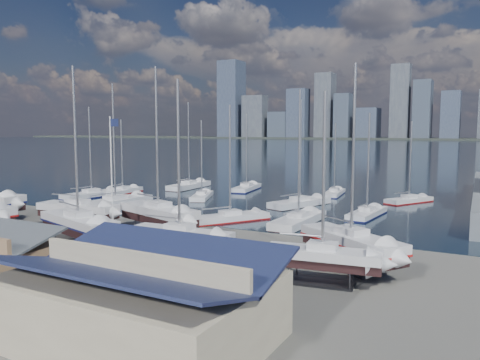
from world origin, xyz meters
The scene contains 26 objects.
ground centered at (0.00, -10.00, 0.00)m, with size 1400.00×1400.00×0.00m, color #605E59.
water centered at (0.00, 300.00, -0.15)m, with size 1400.00×600.00×0.40m, color #172536.
far_shore centered at (0.00, 560.00, 1.10)m, with size 1400.00×80.00×2.20m, color #2D332D.
skyline centered at (-7.83, 553.76, 39.09)m, with size 639.14×43.80×107.69m.
shed_blue centered at (16.00, -26.00, 2.42)m, with size 13.65×9.45×4.71m.
sailboat_cradle_2 centered at (-8.51, -7.63, 2.04)m, with size 9.58×3.71×15.30m.
sailboat_cradle_3 centered at (-2.05, -13.45, 2.09)m, with size 10.58×5.60×16.44m.
sailboat_cradle_4 centered at (1.11, -5.75, 2.13)m, with size 10.92×6.05×17.10m.
sailboat_cradle_5 centered at (9.21, -13.17, 2.00)m, with size 9.14×2.91×14.72m.
sailboat_cradle_6 centered at (22.03, -8.45, 2.05)m, with size 9.54×7.64×15.66m.
sailboat_cradle_7 centered at (21.29, -13.12, 1.94)m, with size 8.25×3.36×13.30m.
sailboat_moored_0 centered at (-24.92, 10.09, 0.31)m, with size 4.04×10.33×15.04m.
sailboat_moored_1 centered at (-23.68, 15.89, 0.31)m, with size 3.55×9.00×13.10m.
sailboat_moored_2 centered at (-17.87, 27.19, 0.32)m, with size 3.65×11.11×16.55m.
sailboat_moored_3 centered at (-15.22, 5.24, 0.31)m, with size 3.86×12.13×17.93m.
sailboat_moored_4 centered at (-8.55, 17.25, 0.32)m, with size 5.55×8.75×12.84m.
sailboat_moored_5 centered at (-7.14, 29.63, 0.31)m, with size 4.21×9.88×14.30m.
sailboat_moored_6 centered at (4.52, 3.31, 0.31)m, with size 7.27×9.51×14.24m.
sailboat_moored_7 centered at (7.66, 17.64, 0.32)m, with size 6.29×10.71×15.63m.
sailboat_moored_8 centered at (8.52, 30.98, 0.31)m, with size 3.29×8.54×12.44m.
sailboat_moored_9 centered at (12.22, 5.51, 0.32)m, with size 3.13×10.59×15.92m.
sailboat_moored_10 centered at (17.93, 14.01, 0.31)m, with size 3.22×9.13×13.38m.
sailboat_moored_11 centered at (20.67, 28.41, 0.31)m, with size 6.18×8.49×12.58m.
car_c centered at (5.40, -21.08, 0.77)m, with size 2.55×5.52×1.54m, color gray.
car_d centered at (9.32, -18.49, 0.79)m, with size 2.21×5.44×1.58m, color gray.
flagpole centered at (0.26, -11.32, 6.90)m, with size 1.06×0.12×11.99m.
Camera 1 is at (31.41, -43.65, 10.62)m, focal length 35.00 mm.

